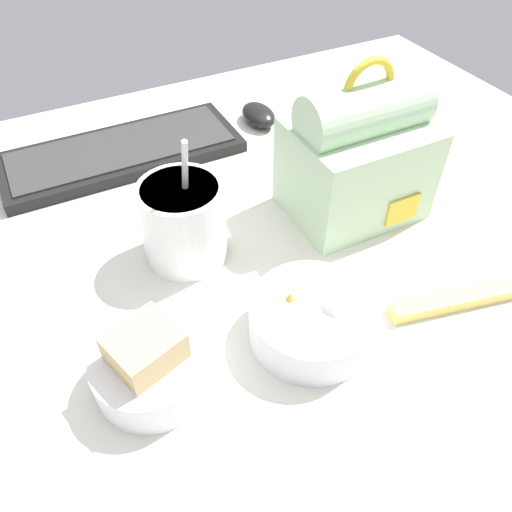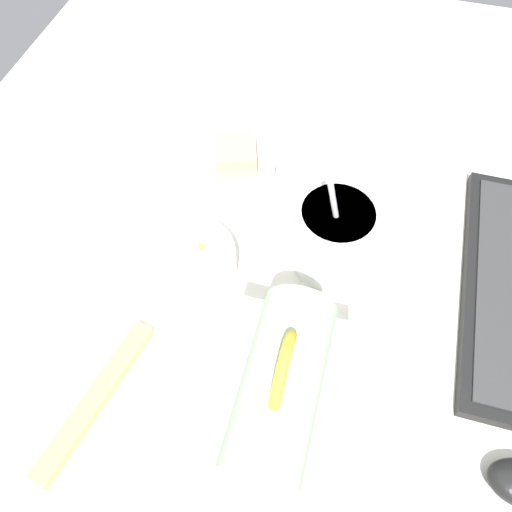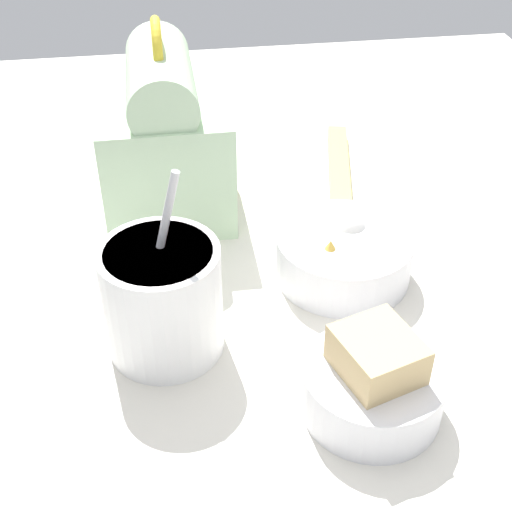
% 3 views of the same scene
% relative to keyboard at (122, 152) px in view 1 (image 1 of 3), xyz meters
% --- Properties ---
extents(desk_surface, '(1.40, 1.10, 0.02)m').
position_rel_keyboard_xyz_m(desk_surface, '(0.02, -0.34, -0.02)').
color(desk_surface, silver).
rests_on(desk_surface, ground).
extents(keyboard, '(0.37, 0.15, 0.02)m').
position_rel_keyboard_xyz_m(keyboard, '(0.00, 0.00, 0.00)').
color(keyboard, black).
rests_on(keyboard, desk_surface).
extents(lunch_bag, '(0.17, 0.14, 0.22)m').
position_rel_keyboard_xyz_m(lunch_bag, '(0.25, -0.27, 0.07)').
color(lunch_bag, '#B7D6AD').
rests_on(lunch_bag, desk_surface).
extents(soup_cup, '(0.10, 0.10, 0.18)m').
position_rel_keyboard_xyz_m(soup_cup, '(0.01, -0.25, 0.04)').
color(soup_cup, white).
rests_on(soup_cup, desk_surface).
extents(bento_bowl_sandwich, '(0.11, 0.11, 0.08)m').
position_rel_keyboard_xyz_m(bento_bowl_sandwich, '(-0.09, -0.42, 0.02)').
color(bento_bowl_sandwich, silver).
rests_on(bento_bowl_sandwich, desk_surface).
extents(bento_bowl_snacks, '(0.14, 0.14, 0.06)m').
position_rel_keyboard_xyz_m(bento_bowl_snacks, '(0.09, -0.43, 0.02)').
color(bento_bowl_snacks, silver).
rests_on(bento_bowl_snacks, desk_surface).
extents(computer_mouse, '(0.05, 0.08, 0.03)m').
position_rel_keyboard_xyz_m(computer_mouse, '(0.24, -0.00, 0.01)').
color(computer_mouse, black).
rests_on(computer_mouse, desk_surface).
extents(chopstick_case, '(0.20, 0.07, 0.02)m').
position_rel_keyboard_xyz_m(chopstick_case, '(0.28, -0.48, -0.00)').
color(chopstick_case, '#EFD666').
rests_on(chopstick_case, desk_surface).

